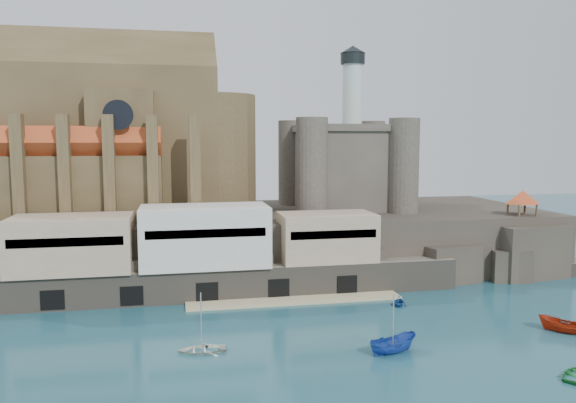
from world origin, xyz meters
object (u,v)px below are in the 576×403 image
Objects in this scene: pavilion at (522,199)px; boat_2 at (393,353)px; church at (113,141)px; castle_keep at (345,162)px.

pavilion is 46.07m from boat_2.
pavilion is at bearing -13.48° from church.
church is 59.20m from boat_2.
church reaches higher than castle_keep.
church reaches higher than boat_2.
church is 68.65m from pavilion.
castle_keep is at bearing -25.98° from boat_2.
castle_keep is 5.08× the size of boat_2.
boat_2 is (32.29, -44.41, -22.13)m from church.
pavilion is at bearing -30.18° from castle_keep.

